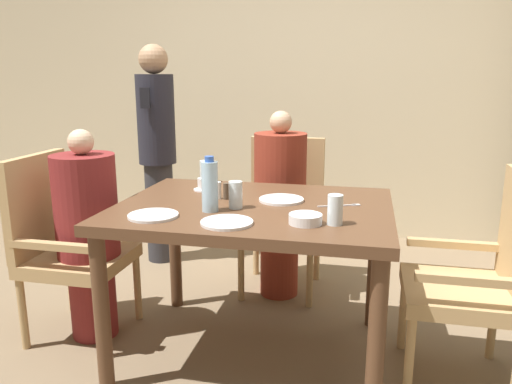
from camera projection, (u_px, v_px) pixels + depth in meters
name	position (u px, v px, depth m)	size (l,w,h in m)	color
ground_plane	(254.00, 352.00, 2.53)	(16.00, 16.00, 0.00)	#7A664C
wall_back	(309.00, 72.00, 4.20)	(8.00, 0.06, 2.80)	beige
dining_table	(254.00, 224.00, 2.38)	(1.28, 0.98, 0.78)	brown
chair_left_side	(64.00, 240.00, 2.63)	(0.49, 0.49, 0.97)	tan
diner_in_left_chair	(88.00, 233.00, 2.59)	(0.32, 0.32, 1.11)	maroon
chair_far_side	(284.00, 209.00, 3.25)	(0.49, 0.49, 0.97)	tan
diner_in_far_chair	(280.00, 203.00, 3.09)	(0.32, 0.32, 1.17)	maroon
chair_right_side	(481.00, 273.00, 2.20)	(0.49, 0.49, 0.97)	tan
standing_host	(157.00, 148.00, 3.63)	(0.27, 0.31, 1.59)	#2D2D33
plate_main_left	(281.00, 200.00, 2.43)	(0.22, 0.22, 0.01)	white
plate_main_right	(227.00, 222.00, 2.05)	(0.22, 0.22, 0.01)	white
plate_dessert_center	(153.00, 215.00, 2.15)	(0.22, 0.22, 0.01)	white
teacup_with_saucer	(204.00, 185.00, 2.64)	(0.11, 0.11, 0.07)	white
bowl_small	(305.00, 219.00, 2.05)	(0.14, 0.14, 0.04)	white
water_bottle	(210.00, 186.00, 2.22)	(0.07, 0.07, 0.25)	#A3C6DB
glass_tall_near	(236.00, 195.00, 2.28)	(0.06, 0.06, 0.13)	silver
glass_tall_mid	(205.00, 171.00, 2.83)	(0.06, 0.06, 0.13)	silver
glass_tall_far	(335.00, 210.00, 2.03)	(0.06, 0.06, 0.13)	silver
salt_shaker	(218.00, 190.00, 2.46)	(0.03, 0.03, 0.09)	white
pepper_shaker	(226.00, 191.00, 2.45)	(0.03, 0.03, 0.08)	#4C3D2D
fork_beside_plate	(343.00, 205.00, 2.33)	(0.20, 0.09, 0.00)	silver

